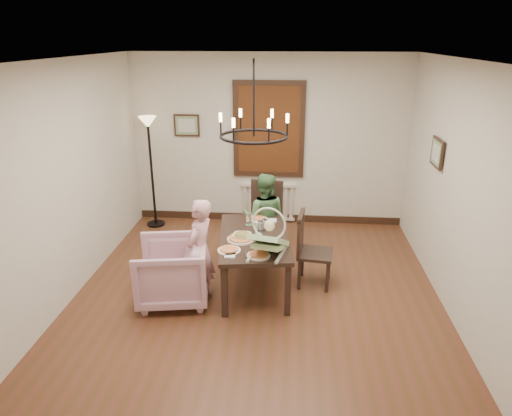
# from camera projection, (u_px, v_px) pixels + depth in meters

# --- Properties ---
(room_shell) EXTENTS (4.51, 5.00, 2.81)m
(room_shell) POSITION_uv_depth(u_px,v_px,m) (259.00, 180.00, 5.50)
(room_shell) COLOR brown
(room_shell) RESTS_ON ground
(dining_table) EXTENTS (1.02, 1.58, 0.70)m
(dining_table) POSITION_uv_depth(u_px,v_px,m) (254.00, 242.00, 5.70)
(dining_table) COLOR black
(dining_table) RESTS_ON room_shell
(chair_far) EXTENTS (0.53, 0.53, 1.07)m
(chair_far) POSITION_uv_depth(u_px,v_px,m) (264.00, 219.00, 6.61)
(chair_far) COLOR black
(chair_far) RESTS_ON room_shell
(chair_right) EXTENTS (0.48, 0.48, 0.98)m
(chair_right) POSITION_uv_depth(u_px,v_px,m) (315.00, 250.00, 5.78)
(chair_right) COLOR black
(chair_right) RESTS_ON room_shell
(armchair) EXTENTS (0.97, 0.95, 0.77)m
(armchair) POSITION_uv_depth(u_px,v_px,m) (172.00, 271.00, 5.47)
(armchair) COLOR #CB9BB2
(armchair) RESTS_ON room_shell
(elderly_woman) EXTENTS (0.36, 0.45, 1.07)m
(elderly_woman) POSITION_uv_depth(u_px,v_px,m) (200.00, 259.00, 5.43)
(elderly_woman) COLOR #CC9098
(elderly_woman) RESTS_ON room_shell
(seated_man) EXTENTS (0.53, 0.42, 1.06)m
(seated_man) POSITION_uv_depth(u_px,v_px,m) (264.00, 224.00, 6.45)
(seated_man) COLOR #4F7F4B
(seated_man) RESTS_ON room_shell
(baby_bouncer) EXTENTS (0.54, 0.66, 0.38)m
(baby_bouncer) POSITION_uv_depth(u_px,v_px,m) (269.00, 238.00, 5.14)
(baby_bouncer) COLOR #B1D996
(baby_bouncer) RESTS_ON dining_table
(salad_bowl) EXTENTS (0.27, 0.27, 0.07)m
(salad_bowl) POSITION_uv_depth(u_px,v_px,m) (242.00, 236.00, 5.58)
(salad_bowl) COLOR white
(salad_bowl) RESTS_ON dining_table
(pizza_platter) EXTENTS (0.34, 0.34, 0.04)m
(pizza_platter) POSITION_uv_depth(u_px,v_px,m) (241.00, 238.00, 5.54)
(pizza_platter) COLOR tan
(pizza_platter) RESTS_ON dining_table
(drinking_glass) EXTENTS (0.07, 0.07, 0.14)m
(drinking_glass) POSITION_uv_depth(u_px,v_px,m) (260.00, 226.00, 5.77)
(drinking_glass) COLOR silver
(drinking_glass) RESTS_ON dining_table
(window_blinds) EXTENTS (1.00, 0.03, 1.40)m
(window_blinds) POSITION_uv_depth(u_px,v_px,m) (269.00, 130.00, 7.38)
(window_blinds) COLOR #5B3512
(window_blinds) RESTS_ON room_shell
(radiator) EXTENTS (0.92, 0.12, 0.62)m
(radiator) POSITION_uv_depth(u_px,v_px,m) (268.00, 202.00, 7.84)
(radiator) COLOR silver
(radiator) RESTS_ON room_shell
(picture_back) EXTENTS (0.42, 0.03, 0.36)m
(picture_back) POSITION_uv_depth(u_px,v_px,m) (187.00, 125.00, 7.47)
(picture_back) COLOR black
(picture_back) RESTS_ON room_shell
(picture_right) EXTENTS (0.03, 0.42, 0.36)m
(picture_right) POSITION_uv_depth(u_px,v_px,m) (437.00, 153.00, 5.73)
(picture_right) COLOR black
(picture_right) RESTS_ON room_shell
(floor_lamp) EXTENTS (0.30, 0.30, 1.80)m
(floor_lamp) POSITION_uv_depth(u_px,v_px,m) (152.00, 174.00, 7.48)
(floor_lamp) COLOR black
(floor_lamp) RESTS_ON room_shell
(chandelier) EXTENTS (0.80, 0.80, 0.04)m
(chandelier) POSITION_uv_depth(u_px,v_px,m) (254.00, 136.00, 5.22)
(chandelier) COLOR black
(chandelier) RESTS_ON room_shell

